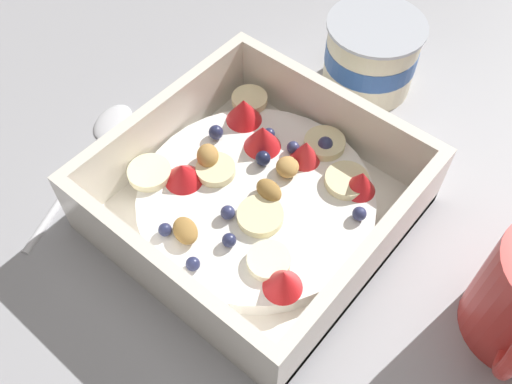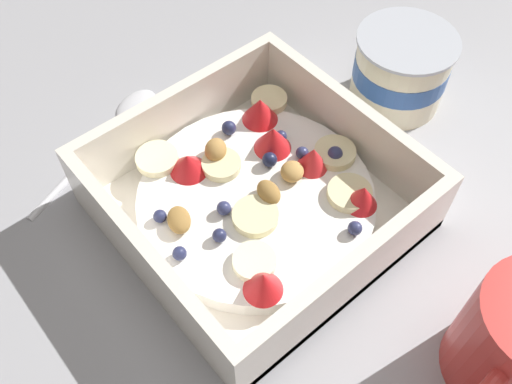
{
  "view_description": "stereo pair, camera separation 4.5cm",
  "coord_description": "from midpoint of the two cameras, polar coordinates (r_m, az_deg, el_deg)",
  "views": [
    {
      "loc": [
        0.18,
        -0.21,
        0.39
      ],
      "look_at": [
        0.02,
        -0.01,
        0.03
      ],
      "focal_mm": 39.69,
      "sensor_mm": 36.0,
      "label": 1
    },
    {
      "loc": [
        0.22,
        -0.17,
        0.39
      ],
      "look_at": [
        0.02,
        -0.01,
        0.03
      ],
      "focal_mm": 39.69,
      "sensor_mm": 36.0,
      "label": 2
    }
  ],
  "objects": [
    {
      "name": "spoon",
      "position": [
        0.54,
        -17.92,
        4.86
      ],
      "size": [
        0.08,
        0.17,
        0.01
      ],
      "color": "silver",
      "rests_on": "ground"
    },
    {
      "name": "ground_plane",
      "position": [
        0.48,
        -3.71,
        -0.8
      ],
      "size": [
        2.4,
        2.4,
        0.0
      ],
      "primitive_type": "plane",
      "color": "#9E9EA3"
    },
    {
      "name": "yogurt_cup",
      "position": [
        0.55,
        9.17,
        13.41
      ],
      "size": [
        0.09,
        0.09,
        0.07
      ],
      "color": "beige",
      "rests_on": "ground"
    },
    {
      "name": "fruit_bowl",
      "position": [
        0.45,
        -2.75,
        -0.64
      ],
      "size": [
        0.21,
        0.21,
        0.07
      ],
      "color": "white",
      "rests_on": "ground"
    }
  ]
}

